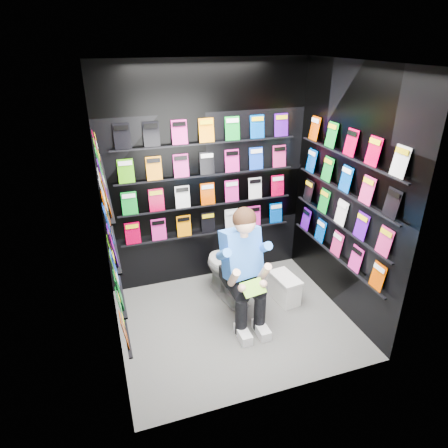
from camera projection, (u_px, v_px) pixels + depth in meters
name	position (u px, v px, depth m)	size (l,w,h in m)	color
floor	(235.00, 321.00, 4.31)	(2.40, 2.40, 0.00)	#575755
ceiling	(239.00, 62.00, 3.19)	(2.40, 2.40, 0.00)	white
wall_back	(207.00, 178.00, 4.60)	(2.40, 0.04, 2.60)	black
wall_front	(285.00, 263.00, 2.89)	(2.40, 0.04, 2.60)	black
wall_left	(105.00, 229.00, 3.40)	(0.04, 2.00, 2.60)	black
wall_right	(346.00, 196.00, 4.10)	(0.04, 2.00, 2.60)	black
comics_back	(207.00, 179.00, 4.58)	(2.10, 0.06, 1.37)	#C32368
comics_left	(109.00, 228.00, 3.41)	(0.06, 1.70, 1.37)	#C32368
comics_right	(344.00, 196.00, 4.09)	(0.06, 1.70, 1.37)	#C32368
toilet	(228.00, 269.00, 4.58)	(0.42, 0.75, 0.73)	white
longbox	(285.00, 289.00, 4.61)	(0.21, 0.38, 0.29)	silver
longbox_lid	(286.00, 278.00, 4.54)	(0.23, 0.40, 0.03)	silver
reader	(241.00, 253.00, 4.08)	(0.53, 0.77, 1.42)	blue
held_comic	(253.00, 288.00, 3.87)	(0.24, 0.01, 0.17)	#32AE5F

